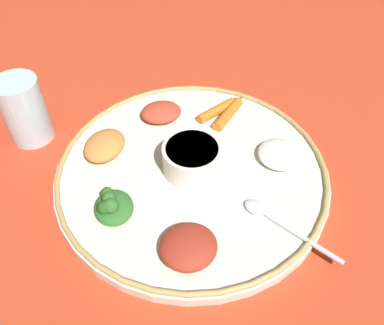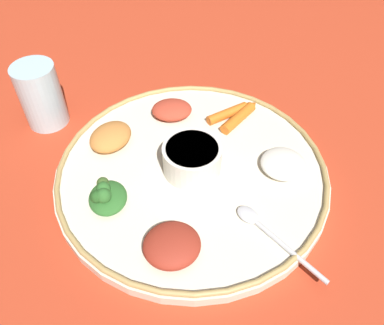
{
  "view_description": "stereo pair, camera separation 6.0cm",
  "coord_description": "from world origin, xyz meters",
  "px_view_note": "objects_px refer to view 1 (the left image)",
  "views": [
    {
      "loc": [
        -0.4,
        0.07,
        0.47
      ],
      "look_at": [
        0.0,
        0.0,
        0.03
      ],
      "focal_mm": 36.84,
      "sensor_mm": 36.0,
      "label": 1
    },
    {
      "loc": [
        -0.41,
        0.01,
        0.47
      ],
      "look_at": [
        0.0,
        0.0,
        0.03
      ],
      "focal_mm": 36.84,
      "sensor_mm": 36.0,
      "label": 2
    }
  ],
  "objects_px": {
    "spoon": "(276,220)",
    "greens_pile": "(112,206)",
    "carrot_outer": "(219,109)",
    "center_bowl": "(192,158)",
    "carrot_near_spoon": "(230,112)",
    "drinking_glass": "(26,114)"
  },
  "relations": [
    {
      "from": "greens_pile",
      "to": "drinking_glass",
      "type": "height_order",
      "value": "drinking_glass"
    },
    {
      "from": "spoon",
      "to": "drinking_glass",
      "type": "bearing_deg",
      "value": 54.54
    },
    {
      "from": "greens_pile",
      "to": "carrot_outer",
      "type": "bearing_deg",
      "value": -45.38
    },
    {
      "from": "center_bowl",
      "to": "spoon",
      "type": "relative_size",
      "value": 0.71
    },
    {
      "from": "spoon",
      "to": "drinking_glass",
      "type": "distance_m",
      "value": 0.44
    },
    {
      "from": "spoon",
      "to": "carrot_outer",
      "type": "xyz_separation_m",
      "value": [
        0.24,
        0.03,
        0.0
      ]
    },
    {
      "from": "carrot_outer",
      "to": "drinking_glass",
      "type": "height_order",
      "value": "drinking_glass"
    },
    {
      "from": "spoon",
      "to": "drinking_glass",
      "type": "relative_size",
      "value": 1.1
    },
    {
      "from": "carrot_outer",
      "to": "greens_pile",
      "type": "bearing_deg",
      "value": 134.62
    },
    {
      "from": "center_bowl",
      "to": "carrot_near_spoon",
      "type": "bearing_deg",
      "value": -36.91
    },
    {
      "from": "drinking_glass",
      "to": "carrot_outer",
      "type": "bearing_deg",
      "value": -92.16
    },
    {
      "from": "center_bowl",
      "to": "drinking_glass",
      "type": "distance_m",
      "value": 0.29
    },
    {
      "from": "center_bowl",
      "to": "carrot_near_spoon",
      "type": "distance_m",
      "value": 0.14
    },
    {
      "from": "carrot_outer",
      "to": "carrot_near_spoon",
      "type": "bearing_deg",
      "value": -125.32
    },
    {
      "from": "center_bowl",
      "to": "spoon",
      "type": "height_order",
      "value": "center_bowl"
    },
    {
      "from": "center_bowl",
      "to": "carrot_outer",
      "type": "xyz_separation_m",
      "value": [
        0.12,
        -0.07,
        -0.02
      ]
    },
    {
      "from": "spoon",
      "to": "greens_pile",
      "type": "relative_size",
      "value": 1.82
    },
    {
      "from": "greens_pile",
      "to": "carrot_near_spoon",
      "type": "height_order",
      "value": "greens_pile"
    },
    {
      "from": "drinking_glass",
      "to": "spoon",
      "type": "bearing_deg",
      "value": -125.46
    },
    {
      "from": "carrot_outer",
      "to": "center_bowl",
      "type": "bearing_deg",
      "value": 151.11
    },
    {
      "from": "greens_pile",
      "to": "drinking_glass",
      "type": "distance_m",
      "value": 0.24
    },
    {
      "from": "carrot_outer",
      "to": "spoon",
      "type": "bearing_deg",
      "value": -173.14
    }
  ]
}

